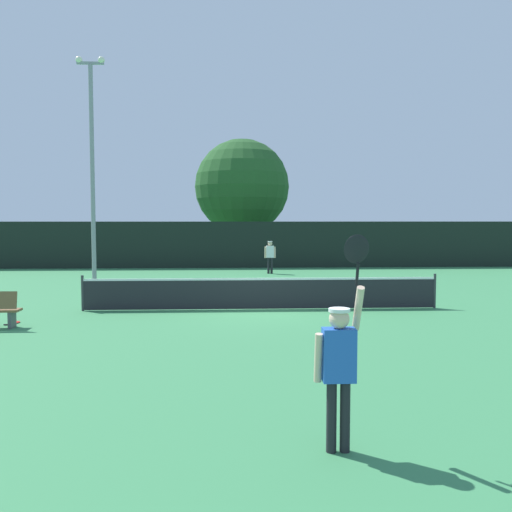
{
  "coord_description": "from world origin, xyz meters",
  "views": [
    {
      "loc": [
        -0.96,
        -16.39,
        2.71
      ],
      "look_at": [
        0.09,
        5.25,
        1.29
      ],
      "focal_mm": 38.18,
      "sensor_mm": 36.0,
      "label": 1
    }
  ],
  "objects": [
    {
      "name": "ground_plane",
      "position": [
        0.0,
        0.0,
        0.0
      ],
      "size": [
        120.0,
        120.0,
        0.0
      ],
      "primitive_type": "plane",
      "color": "#387F4C"
    },
    {
      "name": "parked_car_near",
      "position": [
        -8.5,
        20.56,
        0.78
      ],
      "size": [
        2.31,
        4.37,
        1.69
      ],
      "rotation": [
        0.0,
        0.0,
        0.1
      ],
      "color": "black",
      "rests_on": "ground"
    },
    {
      "name": "tennis_ball",
      "position": [
        -0.72,
        1.53,
        0.03
      ],
      "size": [
        0.07,
        0.07,
        0.07
      ],
      "primitive_type": "sphere",
      "color": "#CCE033",
      "rests_on": "ground"
    },
    {
      "name": "large_tree",
      "position": [
        -0.12,
        20.1,
        4.95
      ],
      "size": [
        6.29,
        6.29,
        8.11
      ],
      "color": "brown",
      "rests_on": "ground"
    },
    {
      "name": "parked_car_mid",
      "position": [
        10.26,
        19.73,
        0.78
      ],
      "size": [
        2.5,
        4.44,
        1.69
      ],
      "rotation": [
        0.0,
        0.0,
        -0.15
      ],
      "color": "black",
      "rests_on": "ground"
    },
    {
      "name": "tennis_net",
      "position": [
        0.0,
        0.0,
        0.51
      ],
      "size": [
        10.81,
        0.08,
        1.07
      ],
      "color": "#232328",
      "rests_on": "ground"
    },
    {
      "name": "light_pole",
      "position": [
        -6.62,
        6.53,
        5.27
      ],
      "size": [
        1.18,
        0.28,
        9.38
      ],
      "color": "gray",
      "rests_on": "ground"
    },
    {
      "name": "player_serving",
      "position": [
        0.31,
        -10.22,
        1.13
      ],
      "size": [
        0.68,
        0.4,
        2.55
      ],
      "color": "blue",
      "rests_on": "ground"
    },
    {
      "name": "player_receiving",
      "position": [
        1.09,
        11.11,
        1.01
      ],
      "size": [
        0.57,
        0.24,
        1.65
      ],
      "rotation": [
        0.0,
        0.0,
        3.14
      ],
      "color": "white",
      "rests_on": "ground"
    },
    {
      "name": "spare_racket",
      "position": [
        -6.66,
        -1.92,
        0.02
      ],
      "size": [
        0.28,
        0.52,
        0.04
      ],
      "color": "black",
      "rests_on": "ground"
    },
    {
      "name": "perimeter_fence",
      "position": [
        0.0,
        14.59,
        1.32
      ],
      "size": [
        33.92,
        0.12,
        2.64
      ],
      "primitive_type": "cube",
      "color": "black",
      "rests_on": "ground"
    }
  ]
}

